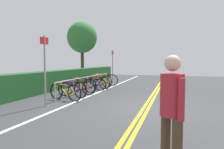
% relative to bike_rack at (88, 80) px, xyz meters
% --- Properties ---
extents(ground_plane, '(31.23, 12.78, 0.05)m').
position_rel_bike_rack_xyz_m(ground_plane, '(-2.96, -3.43, -0.60)').
color(ground_plane, '#353538').
extents(centre_line_yellow_inner, '(28.11, 0.10, 0.00)m').
position_rel_bike_rack_xyz_m(centre_line_yellow_inner, '(-2.96, -3.51, -0.57)').
color(centre_line_yellow_inner, gold).
rests_on(centre_line_yellow_inner, ground_plane).
extents(centre_line_yellow_outer, '(28.11, 0.10, 0.00)m').
position_rel_bike_rack_xyz_m(centre_line_yellow_outer, '(-2.96, -3.35, -0.57)').
color(centre_line_yellow_outer, gold).
rests_on(centre_line_yellow_outer, ground_plane).
extents(bike_lane_stripe_white, '(28.11, 0.12, 0.00)m').
position_rel_bike_rack_xyz_m(bike_lane_stripe_white, '(-2.96, -0.71, -0.57)').
color(bike_lane_stripe_white, white).
rests_on(bike_lane_stripe_white, ground_plane).
extents(bike_rack, '(6.09, 0.05, 0.76)m').
position_rel_bike_rack_xyz_m(bike_rack, '(0.00, 0.00, 0.00)').
color(bike_rack, '#9EA0A5').
rests_on(bike_rack, ground_plane).
extents(bicycle_0, '(0.51, 1.62, 0.71)m').
position_rel_bike_rack_xyz_m(bicycle_0, '(-2.51, -0.14, -0.24)').
color(bicycle_0, black).
rests_on(bicycle_0, ground_plane).
extents(bicycle_1, '(0.61, 1.68, 0.75)m').
position_rel_bike_rack_xyz_m(bicycle_1, '(-1.79, -0.04, -0.23)').
color(bicycle_1, black).
rests_on(bicycle_1, ground_plane).
extents(bicycle_2, '(0.46, 1.70, 0.68)m').
position_rel_bike_rack_xyz_m(bicycle_2, '(-1.09, -0.00, -0.26)').
color(bicycle_2, black).
rests_on(bicycle_2, ground_plane).
extents(bicycle_3, '(0.46, 1.67, 0.74)m').
position_rel_bike_rack_xyz_m(bicycle_3, '(-0.37, 0.13, -0.23)').
color(bicycle_3, black).
rests_on(bicycle_3, ground_plane).
extents(bicycle_4, '(0.46, 1.76, 0.69)m').
position_rel_bike_rack_xyz_m(bicycle_4, '(0.36, -0.04, -0.25)').
color(bicycle_4, black).
rests_on(bicycle_4, ground_plane).
extents(bicycle_5, '(0.53, 1.76, 0.72)m').
position_rel_bike_rack_xyz_m(bicycle_5, '(1.07, -0.08, -0.24)').
color(bicycle_5, black).
rests_on(bicycle_5, ground_plane).
extents(bicycle_6, '(0.60, 1.64, 0.76)m').
position_rel_bike_rack_xyz_m(bicycle_6, '(1.81, -0.03, -0.22)').
color(bicycle_6, black).
rests_on(bicycle_6, ground_plane).
extents(bicycle_7, '(0.46, 1.85, 0.77)m').
position_rel_bike_rack_xyz_m(bicycle_7, '(2.51, -0.02, -0.21)').
color(bicycle_7, black).
rests_on(bicycle_7, ground_plane).
extents(pedestrian, '(0.42, 0.32, 1.65)m').
position_rel_bike_rack_xyz_m(pedestrian, '(-6.77, -4.28, 0.37)').
color(pedestrian, '#4C3826').
rests_on(pedestrian, ground_plane).
extents(sign_post_near, '(0.36, 0.08, 2.43)m').
position_rel_bike_rack_xyz_m(sign_post_near, '(-3.69, -0.07, 0.88)').
color(sign_post_near, gray).
rests_on(sign_post_near, ground_plane).
extents(sign_post_far, '(0.36, 0.06, 2.32)m').
position_rel_bike_rack_xyz_m(sign_post_far, '(3.89, -0.18, 0.82)').
color(sign_post_far, gray).
rests_on(sign_post_far, ground_plane).
extents(hedge_backdrop, '(15.04, 0.82, 1.03)m').
position_rel_bike_rack_xyz_m(hedge_backdrop, '(1.50, 1.99, -0.06)').
color(hedge_backdrop, '#1C4C21').
rests_on(hedge_backdrop, ground_plane).
extents(tree_mid, '(2.65, 2.65, 5.05)m').
position_rel_bike_rack_xyz_m(tree_mid, '(6.87, 3.58, 3.07)').
color(tree_mid, '#473323').
rests_on(tree_mid, ground_plane).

